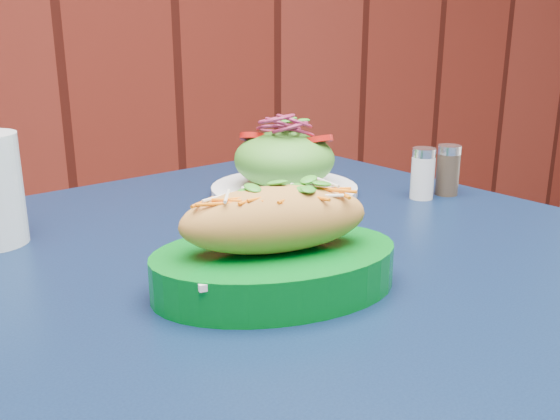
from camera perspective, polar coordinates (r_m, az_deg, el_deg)
name	(u,v)px	position (r m, az deg, el deg)	size (l,w,h in m)	color
cafe_table	(275,324)	(0.72, -0.45, -10.36)	(0.96, 0.96, 0.75)	black
banh_mi_basket	(275,249)	(0.57, -0.47, -3.61)	(0.25, 0.18, 0.11)	#006116
salad_plate	(284,165)	(0.89, 0.39, 4.18)	(0.21, 0.21, 0.12)	white
salt_shaker	(423,173)	(0.89, 12.92, 3.28)	(0.03, 0.03, 0.07)	white
pepper_shaker	(448,170)	(0.92, 15.10, 3.54)	(0.03, 0.03, 0.07)	#3F3326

